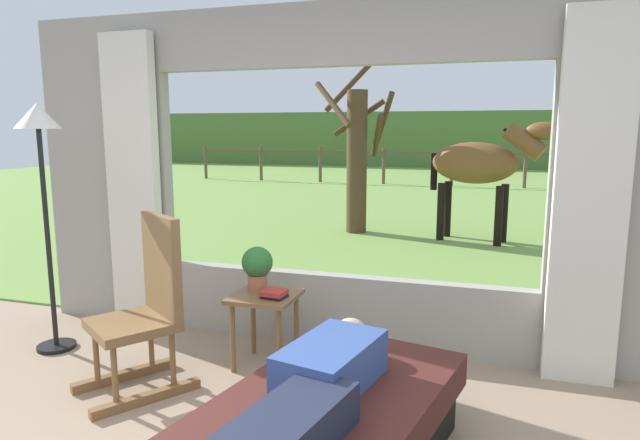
{
  "coord_description": "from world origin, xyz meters",
  "views": [
    {
      "loc": [
        1.08,
        -1.66,
        1.65
      ],
      "look_at": [
        0.0,
        1.8,
        1.05
      ],
      "focal_mm": 30.67,
      "sensor_mm": 36.0,
      "label": 1
    }
  ],
  "objects_px": {
    "floor_lamp_left": "(41,153)",
    "book_stack": "(274,294)",
    "potted_plant": "(257,266)",
    "horse": "(480,164)",
    "rocking_chair": "(147,306)",
    "side_table": "(265,307)",
    "pasture_tree": "(357,154)",
    "reclining_person": "(319,384)",
    "recliner_sofa": "(322,440)"
  },
  "relations": [
    {
      "from": "recliner_sofa",
      "to": "potted_plant",
      "type": "distance_m",
      "value": 1.54
    },
    {
      "from": "book_stack",
      "to": "horse",
      "type": "distance_m",
      "value": 5.08
    },
    {
      "from": "rocking_chair",
      "to": "potted_plant",
      "type": "distance_m",
      "value": 0.79
    },
    {
      "from": "rocking_chair",
      "to": "floor_lamp_left",
      "type": "xyz_separation_m",
      "value": [
        -1.06,
        0.32,
        0.94
      ]
    },
    {
      "from": "horse",
      "to": "rocking_chair",
      "type": "bearing_deg",
      "value": -5.7
    },
    {
      "from": "reclining_person",
      "to": "pasture_tree",
      "type": "xyz_separation_m",
      "value": [
        -1.33,
        6.24,
        0.74
      ]
    },
    {
      "from": "reclining_person",
      "to": "floor_lamp_left",
      "type": "distance_m",
      "value": 2.78
    },
    {
      "from": "floor_lamp_left",
      "to": "pasture_tree",
      "type": "height_order",
      "value": "pasture_tree"
    },
    {
      "from": "reclining_person",
      "to": "book_stack",
      "type": "distance_m",
      "value": 1.31
    },
    {
      "from": "floor_lamp_left",
      "to": "book_stack",
      "type": "bearing_deg",
      "value": 4.81
    },
    {
      "from": "reclining_person",
      "to": "floor_lamp_left",
      "type": "bearing_deg",
      "value": 170.05
    },
    {
      "from": "rocking_chair",
      "to": "pasture_tree",
      "type": "bearing_deg",
      "value": 124.08
    },
    {
      "from": "pasture_tree",
      "to": "horse",
      "type": "bearing_deg",
      "value": -6.87
    },
    {
      "from": "potted_plant",
      "to": "side_table",
      "type": "bearing_deg",
      "value": -36.87
    },
    {
      "from": "book_stack",
      "to": "horse",
      "type": "height_order",
      "value": "horse"
    },
    {
      "from": "side_table",
      "to": "potted_plant",
      "type": "distance_m",
      "value": 0.29
    },
    {
      "from": "recliner_sofa",
      "to": "floor_lamp_left",
      "type": "distance_m",
      "value": 2.88
    },
    {
      "from": "reclining_person",
      "to": "rocking_chair",
      "type": "distance_m",
      "value": 1.51
    },
    {
      "from": "rocking_chair",
      "to": "floor_lamp_left",
      "type": "distance_m",
      "value": 1.45
    },
    {
      "from": "potted_plant",
      "to": "book_stack",
      "type": "xyz_separation_m",
      "value": [
        0.17,
        -0.11,
        -0.16
      ]
    },
    {
      "from": "reclining_person",
      "to": "book_stack",
      "type": "bearing_deg",
      "value": 133.11
    },
    {
      "from": "horse",
      "to": "floor_lamp_left",
      "type": "bearing_deg",
      "value": -16.62
    },
    {
      "from": "horse",
      "to": "pasture_tree",
      "type": "height_order",
      "value": "pasture_tree"
    },
    {
      "from": "book_stack",
      "to": "floor_lamp_left",
      "type": "relative_size",
      "value": 0.09
    },
    {
      "from": "potted_plant",
      "to": "floor_lamp_left",
      "type": "relative_size",
      "value": 0.17
    },
    {
      "from": "side_table",
      "to": "potted_plant",
      "type": "xyz_separation_m",
      "value": [
        -0.08,
        0.06,
        0.28
      ]
    },
    {
      "from": "reclining_person",
      "to": "rocking_chair",
      "type": "height_order",
      "value": "rocking_chair"
    },
    {
      "from": "rocking_chair",
      "to": "potted_plant",
      "type": "xyz_separation_m",
      "value": [
        0.51,
        0.58,
        0.16
      ]
    },
    {
      "from": "book_stack",
      "to": "floor_lamp_left",
      "type": "distance_m",
      "value": 1.98
    },
    {
      "from": "recliner_sofa",
      "to": "floor_lamp_left",
      "type": "height_order",
      "value": "floor_lamp_left"
    },
    {
      "from": "rocking_chair",
      "to": "horse",
      "type": "xyz_separation_m",
      "value": [
        1.9,
        5.36,
        0.61
      ]
    },
    {
      "from": "side_table",
      "to": "floor_lamp_left",
      "type": "xyz_separation_m",
      "value": [
        -1.65,
        -0.2,
        1.06
      ]
    },
    {
      "from": "side_table",
      "to": "pasture_tree",
      "type": "relative_size",
      "value": 0.18
    },
    {
      "from": "reclining_person",
      "to": "pasture_tree",
      "type": "bearing_deg",
      "value": 114.17
    },
    {
      "from": "recliner_sofa",
      "to": "floor_lamp_left",
      "type": "relative_size",
      "value": 1.01
    },
    {
      "from": "pasture_tree",
      "to": "reclining_person",
      "type": "bearing_deg",
      "value": -77.97
    },
    {
      "from": "recliner_sofa",
      "to": "reclining_person",
      "type": "height_order",
      "value": "reclining_person"
    },
    {
      "from": "book_stack",
      "to": "floor_lamp_left",
      "type": "height_order",
      "value": "floor_lamp_left"
    },
    {
      "from": "floor_lamp_left",
      "to": "pasture_tree",
      "type": "distance_m",
      "value": 5.38
    },
    {
      "from": "potted_plant",
      "to": "horse",
      "type": "relative_size",
      "value": 0.18
    },
    {
      "from": "reclining_person",
      "to": "potted_plant",
      "type": "xyz_separation_m",
      "value": [
        -0.85,
        1.24,
        0.18
      ]
    },
    {
      "from": "rocking_chair",
      "to": "horse",
      "type": "relative_size",
      "value": 0.62
    },
    {
      "from": "recliner_sofa",
      "to": "side_table",
      "type": "height_order",
      "value": "side_table"
    },
    {
      "from": "side_table",
      "to": "horse",
      "type": "xyz_separation_m",
      "value": [
        1.31,
        4.84,
        0.73
      ]
    },
    {
      "from": "recliner_sofa",
      "to": "book_stack",
      "type": "bearing_deg",
      "value": 134.25
    },
    {
      "from": "rocking_chair",
      "to": "book_stack",
      "type": "xyz_separation_m",
      "value": [
        0.68,
        0.47,
        0.0
      ]
    },
    {
      "from": "book_stack",
      "to": "side_table",
      "type": "bearing_deg",
      "value": 150.22
    },
    {
      "from": "rocking_chair",
      "to": "potted_plant",
      "type": "height_order",
      "value": "rocking_chair"
    },
    {
      "from": "rocking_chair",
      "to": "horse",
      "type": "bearing_deg",
      "value": 104.85
    },
    {
      "from": "rocking_chair",
      "to": "horse",
      "type": "height_order",
      "value": "horse"
    }
  ]
}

